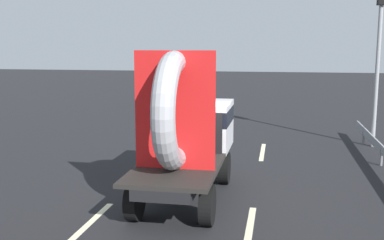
{
  "coord_description": "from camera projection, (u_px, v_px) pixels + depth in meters",
  "views": [
    {
      "loc": [
        2.42,
        -12.04,
        4.0
      ],
      "look_at": [
        0.06,
        0.41,
        1.96
      ],
      "focal_mm": 43.29,
      "sensor_mm": 36.0,
      "label": 1
    }
  ],
  "objects": [
    {
      "name": "ground_plane",
      "position": [
        187.0,
        192.0,
        12.76
      ],
      "size": [
        120.0,
        120.0,
        0.0
      ],
      "primitive_type": "plane",
      "color": "black"
    },
    {
      "name": "flatbed_truck",
      "position": [
        188.0,
        130.0,
        12.29
      ],
      "size": [
        2.02,
        5.22,
        3.9
      ],
      "color": "black",
      "rests_on": "ground_plane"
    },
    {
      "name": "distant_sedan",
      "position": [
        189.0,
        95.0,
        31.2
      ],
      "size": [
        1.75,
        4.08,
        1.33
      ],
      "color": "black",
      "rests_on": "ground_plane"
    },
    {
      "name": "traffic_light",
      "position": [
        379.0,
        42.0,
        17.89
      ],
      "size": [
        0.42,
        0.36,
        6.43
      ],
      "color": "gray",
      "rests_on": "ground_plane"
    },
    {
      "name": "lane_dash_left_near",
      "position": [
        90.0,
        222.0,
        10.58
      ],
      "size": [
        0.16,
        2.55,
        0.01
      ],
      "primitive_type": "cube",
      "rotation": [
        0.0,
        0.0,
        1.57
      ],
      "color": "beige",
      "rests_on": "ground_plane"
    },
    {
      "name": "lane_dash_left_far",
      "position": [
        170.0,
        149.0,
        18.12
      ],
      "size": [
        0.16,
        2.53,
        0.01
      ],
      "primitive_type": "cube",
      "rotation": [
        0.0,
        0.0,
        1.57
      ],
      "color": "beige",
      "rests_on": "ground_plane"
    },
    {
      "name": "lane_dash_right_near",
      "position": [
        250.0,
        228.0,
        10.24
      ],
      "size": [
        0.16,
        2.66,
        0.01
      ],
      "primitive_type": "cube",
      "rotation": [
        0.0,
        0.0,
        1.57
      ],
      "color": "beige",
      "rests_on": "ground_plane"
    },
    {
      "name": "lane_dash_right_far",
      "position": [
        263.0,
        152.0,
        17.59
      ],
      "size": [
        0.16,
        2.9,
        0.01
      ],
      "primitive_type": "cube",
      "rotation": [
        0.0,
        0.0,
        1.57
      ],
      "color": "beige",
      "rests_on": "ground_plane"
    }
  ]
}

